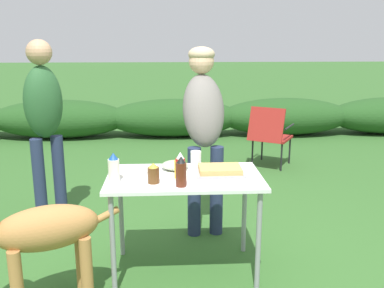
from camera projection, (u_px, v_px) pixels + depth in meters
ground_plane at (185, 270)px, 3.22m from camera, size 60.00×60.00×0.00m
shrub_hedge at (174, 118)px, 7.58m from camera, size 14.40×0.90×0.66m
folding_table at (184, 186)px, 3.06m from camera, size 1.10×0.64×0.74m
food_tray at (220, 171)px, 3.08m from camera, size 0.34×0.25×0.06m
plate_stack at (133, 173)px, 3.08m from camera, size 0.22×0.22×0.02m
mixing_bowl at (175, 165)px, 3.19m from camera, size 0.20×0.20×0.06m
paper_cup_stack at (196, 159)px, 3.23m from camera, size 0.08×0.08×0.13m
ketchup_bottle at (180, 167)px, 2.91m from camera, size 0.06×0.06×0.21m
bbq_sauce_bottle at (181, 172)px, 2.80m from camera, size 0.07×0.07×0.21m
mustard_bottle at (179, 167)px, 2.98m from camera, size 0.07×0.07×0.16m
beer_bottle at (153, 173)px, 2.88m from camera, size 0.08×0.08×0.14m
mayo_bottle at (114, 168)px, 2.88m from camera, size 0.08×0.08×0.21m
standing_person_in_gray_fleece at (204, 118)px, 3.68m from camera, size 0.40×0.51×1.63m
standing_person_in_navy_coat at (44, 114)px, 3.87m from camera, size 0.43×0.41×1.69m
dog at (38, 235)px, 2.63m from camera, size 0.96×0.49×0.76m
camp_chair_green_behind_table at (270, 133)px, 5.68m from camera, size 0.70×0.74×0.83m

